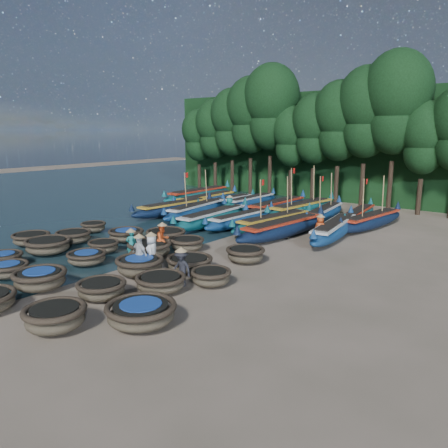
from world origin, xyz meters
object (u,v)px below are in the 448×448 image
Objects in this scene: long_boat_5 at (241,219)px; coracle_7 at (40,279)px; coracle_5 at (4,259)px; long_boat_14 at (302,209)px; long_boat_10 at (207,200)px; coracle_19 at (211,276)px; fisherman_1 at (131,242)px; fisherman_3 at (181,267)px; fisherman_6 at (320,228)px; fisherman_0 at (152,251)px; fisherman_2 at (163,239)px; coracle_11 at (48,245)px; coracle_14 at (161,282)px; coracle_22 at (166,235)px; coracle_9 at (141,313)px; long_boat_13 at (277,207)px; fisherman_5 at (230,208)px; coracle_20 at (93,227)px; coracle_4 at (55,317)px; coracle_15 at (74,236)px; coracle_6 at (8,269)px; coracle_17 at (150,248)px; fisherman_4 at (140,252)px; coracle_16 at (104,246)px; long_boat_6 at (274,222)px; long_boat_11 at (228,202)px; long_boat_8 at (334,229)px; long_boat_15 at (324,213)px; coracle_23 at (187,244)px; coracle_18 at (190,263)px; long_boat_7 at (283,228)px; long_boat_3 at (197,210)px; long_boat_4 at (213,217)px; long_boat_17 at (371,220)px; coracle_10 at (31,238)px; long_boat_12 at (251,201)px; coracle_24 at (245,254)px; coracle_13 at (140,265)px; coracle_12 at (87,257)px.

coracle_7 is at bearing -85.37° from long_boat_5.
long_boat_14 is at bearing 75.75° from coracle_5.
long_boat_10 reaches higher than coracle_7.
coracle_19 is 1.25× the size of fisherman_1.
fisherman_3 is 1.02× the size of fisherman_6.
fisherman_2 is (-1.46, 2.06, -0.04)m from fisherman_0.
coracle_11 is 8.81m from coracle_14.
coracle_9 is at bearing -47.86° from coracle_22.
long_boat_13 reaches higher than long_boat_5.
fisherman_5 is at bearing -122.92° from long_boat_14.
coracle_14 is at bearing -22.06° from coracle_20.
coracle_15 is (-9.70, 6.81, -0.07)m from coracle_4.
fisherman_0 is (4.22, 4.80, 0.55)m from coracle_6.
fisherman_4 is at bearing -51.84° from coracle_17.
fisherman_6 is (1.35, 16.17, 0.37)m from coracle_4.
coracle_17 is 1.29× the size of fisherman_0.
coracle_4 is 9.40m from coracle_16.
long_boat_6 is 9.06m from long_boat_11.
coracle_7 is 7.08m from coracle_19.
fisherman_3 is at bearing 21.59° from coracle_5.
long_boat_15 reaches higher than long_boat_8.
fisherman_2 is at bearing 68.01° from coracle_17.
fisherman_2 reaches higher than coracle_23.
long_boat_10 is at bearing 128.64° from coracle_18.
long_boat_7 is at bearing -154.28° from long_boat_8.
fisherman_3 is at bearing -58.10° from long_boat_3.
coracle_14 is 12.74m from long_boat_4.
coracle_16 is (-2.63, 5.05, -0.11)m from coracle_7.
coracle_6 is 0.25× the size of long_boat_17.
coracle_10 is 16.76m from fisherman_6.
coracle_19 is at bearing -29.22° from coracle_22.
long_boat_13 is at bearing 109.88° from coracle_9.
fisherman_1 is at bearing -76.79° from long_boat_12.
coracle_24 is (9.12, 5.38, -0.03)m from coracle_11.
coracle_20 is (-2.82, 7.01, -0.01)m from coracle_5.
coracle_7 is 1.24× the size of coracle_16.
long_boat_12 is at bearing -67.20° from fisherman_4.
fisherman_4 reaches higher than coracle_9.
long_boat_8 is at bearing 40.45° from long_boat_7.
coracle_16 is 0.79× the size of coracle_17.
long_boat_10 is at bearing 125.93° from coracle_14.
coracle_17 is at bearing 21.54° from coracle_16.
coracle_13 reaches higher than coracle_15.
fisherman_4 is at bearing 177.28° from fisherman_3.
coracle_17 is at bearing -60.51° from coracle_22.
long_boat_8 is at bearing 45.61° from coracle_22.
coracle_5 is 2.53m from coracle_11.
long_boat_4 is at bearing 121.57° from coracle_9.
coracle_13 is 13.73m from long_boat_3.
coracle_12 is at bearing -69.78° from long_boat_10.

